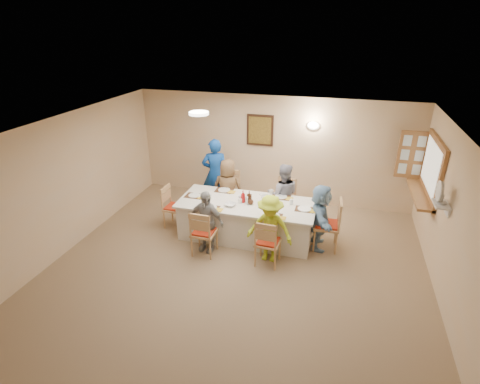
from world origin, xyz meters
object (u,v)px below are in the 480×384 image
(chair_front_left, at_px, (204,232))
(chair_front_right, at_px, (268,241))
(serving_hatch, at_px, (432,169))
(condiment_ketchup, at_px, (243,197))
(diner_front_right, at_px, (270,229))
(dining_table, at_px, (247,219))
(chair_right_end, at_px, (326,224))
(diner_back_left, at_px, (228,189))
(diner_back_right, at_px, (283,195))
(caregiver, at_px, (215,173))
(chair_back_right, at_px, (283,202))
(chair_back_left, at_px, (230,194))
(chair_left_end, at_px, (175,207))
(diner_front_left, at_px, (206,221))
(desk_fan, at_px, (441,195))
(diner_right_end, at_px, (320,217))

(chair_front_left, relative_size, chair_front_right, 1.02)
(serving_hatch, xyz_separation_m, condiment_ketchup, (-3.40, -0.83, -0.62))
(condiment_ketchup, bearing_deg, chair_front_right, -49.45)
(chair_front_right, distance_m, diner_front_right, 0.22)
(dining_table, distance_m, chair_front_right, 1.00)
(chair_right_end, distance_m, diner_back_left, 2.26)
(diner_back_right, distance_m, caregiver, 1.72)
(chair_back_right, xyz_separation_m, chair_front_right, (0.00, -1.60, -0.03))
(chair_right_end, bearing_deg, caregiver, -117.39)
(dining_table, xyz_separation_m, chair_right_end, (1.55, 0.00, 0.13))
(chair_back_left, distance_m, condiment_ketchup, 1.04)
(serving_hatch, relative_size, chair_left_end, 1.67)
(chair_back_right, xyz_separation_m, caregiver, (-1.65, 0.35, 0.34))
(chair_back_left, xyz_separation_m, diner_front_right, (1.20, -1.48, 0.14))
(chair_left_end, distance_m, diner_back_right, 2.27)
(chair_back_left, distance_m, diner_back_right, 1.22)
(chair_back_right, bearing_deg, condiment_ketchup, -120.05)
(diner_back_right, height_order, diner_front_right, diner_back_right)
(dining_table, distance_m, chair_right_end, 1.56)
(chair_front_right, height_order, diner_back_right, diner_back_right)
(diner_back_left, distance_m, diner_front_right, 1.81)
(chair_right_end, xyz_separation_m, condiment_ketchup, (-1.62, -0.01, 0.37))
(chair_front_right, bearing_deg, chair_front_left, 3.40)
(diner_front_right, xyz_separation_m, condiment_ketchup, (-0.67, 0.67, 0.24))
(condiment_ketchup, bearing_deg, diner_front_left, -128.33)
(chair_front_right, bearing_deg, serving_hatch, -145.85)
(diner_front_left, bearing_deg, chair_left_end, 154.37)
(dining_table, xyz_separation_m, diner_front_right, (0.60, -0.68, 0.26))
(diner_front_left, bearing_deg, chair_right_end, 27.52)
(desk_fan, distance_m, chair_right_end, 2.03)
(chair_back_right, relative_size, diner_back_right, 0.70)
(dining_table, xyz_separation_m, chair_front_right, (0.60, -0.80, 0.07))
(diner_front_left, height_order, diner_front_right, diner_front_right)
(dining_table, height_order, chair_back_left, chair_back_left)
(diner_right_end, height_order, condiment_ketchup, diner_right_end)
(serving_hatch, relative_size, dining_table, 0.56)
(desk_fan, relative_size, condiment_ketchup, 1.23)
(desk_fan, bearing_deg, chair_right_end, 162.33)
(chair_back_right, bearing_deg, diner_front_left, -119.48)
(serving_hatch, xyz_separation_m, diner_front_right, (-2.72, -1.50, -0.86))
(chair_back_right, xyz_separation_m, diner_front_right, (0.00, -1.48, 0.16))
(chair_back_right, distance_m, chair_right_end, 1.24)
(diner_front_right, relative_size, diner_right_end, 0.99)
(chair_front_left, xyz_separation_m, caregiver, (-0.45, 1.95, 0.36))
(chair_right_end, relative_size, diner_front_left, 0.84)
(dining_table, height_order, diner_right_end, diner_right_end)
(desk_fan, relative_size, chair_front_right, 0.33)
(chair_back_left, distance_m, chair_back_right, 1.20)
(chair_front_right, xyz_separation_m, caregiver, (-1.65, 1.95, 0.36))
(chair_back_right, relative_size, diner_front_left, 0.79)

